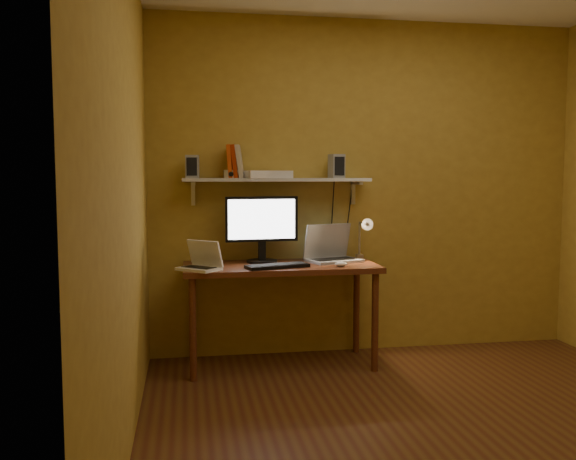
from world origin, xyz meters
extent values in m
cube|color=brown|center=(0.00, 0.00, -0.01)|extent=(3.40, 3.20, 0.02)
cube|color=gold|center=(0.00, 1.61, 1.30)|extent=(3.40, 0.02, 2.60)
cube|color=gold|center=(-1.71, 0.00, 1.30)|extent=(0.02, 3.20, 2.60)
cube|color=brown|center=(-0.74, 1.28, 0.73)|extent=(1.40, 0.60, 0.04)
cylinder|color=brown|center=(-1.38, 1.04, 0.35)|extent=(0.05, 0.05, 0.71)
cylinder|color=brown|center=(-0.10, 1.04, 0.35)|extent=(0.05, 0.05, 0.71)
cylinder|color=brown|center=(-1.38, 1.52, 0.35)|extent=(0.05, 0.05, 0.71)
cylinder|color=brown|center=(-0.10, 1.52, 0.35)|extent=(0.05, 0.05, 0.71)
cube|color=silver|center=(-0.74, 1.47, 1.36)|extent=(1.40, 0.25, 0.02)
cube|color=silver|center=(-1.36, 1.58, 1.26)|extent=(0.03, 0.03, 0.18)
cube|color=silver|center=(-0.12, 1.58, 1.26)|extent=(0.03, 0.03, 0.18)
cylinder|color=black|center=(-0.86, 1.41, 0.76)|extent=(0.25, 0.25, 0.02)
cube|color=black|center=(-0.86, 1.41, 0.84)|extent=(0.06, 0.05, 0.17)
cube|color=black|center=(-0.86, 1.41, 1.07)|extent=(0.54, 0.07, 0.33)
cube|color=white|center=(-0.86, 1.39, 1.07)|extent=(0.50, 0.04, 0.29)
cube|color=#92959A|center=(-0.32, 1.35, 0.76)|extent=(0.44, 0.37, 0.02)
cube|color=black|center=(-0.32, 1.35, 0.77)|extent=(0.35, 0.24, 0.00)
cube|color=#92959A|center=(-0.35, 1.45, 0.90)|extent=(0.38, 0.19, 0.26)
cube|color=#14263E|center=(-0.35, 1.45, 0.90)|extent=(0.33, 0.15, 0.22)
cube|color=white|center=(-1.33, 1.10, 0.76)|extent=(0.33, 0.32, 0.02)
cube|color=black|center=(-1.33, 1.10, 0.77)|extent=(0.24, 0.23, 0.00)
cube|color=white|center=(-1.29, 1.15, 0.86)|extent=(0.25, 0.23, 0.18)
cube|color=black|center=(-1.29, 1.15, 0.86)|extent=(0.21, 0.20, 0.15)
cube|color=black|center=(-0.79, 1.13, 0.76)|extent=(0.47, 0.26, 0.02)
ellipsoid|color=white|center=(-0.33, 1.11, 0.77)|extent=(0.11, 0.09, 0.03)
cube|color=silver|center=(-0.08, 1.52, 0.74)|extent=(0.05, 0.06, 0.08)
cylinder|color=silver|center=(-0.08, 1.52, 0.89)|extent=(0.02, 0.02, 0.28)
cylinder|color=silver|center=(-0.08, 1.44, 1.03)|extent=(0.01, 0.16, 0.01)
cone|color=silver|center=(-0.08, 1.36, 1.03)|extent=(0.09, 0.09, 0.09)
sphere|color=#FFE0A5|center=(-0.08, 1.34, 1.03)|extent=(0.04, 0.04, 0.04)
cube|color=#92959A|center=(-1.36, 1.46, 1.46)|extent=(0.10, 0.10, 0.17)
cube|color=#92959A|center=(-0.28, 1.48, 1.47)|extent=(0.12, 0.12, 0.18)
cube|color=#CB4412|center=(-1.08, 1.49, 1.50)|extent=(0.07, 0.17, 0.25)
cube|color=#A02707|center=(-1.05, 1.49, 1.50)|extent=(0.08, 0.17, 0.25)
cube|color=#C2B299|center=(-1.01, 1.49, 1.50)|extent=(0.09, 0.17, 0.25)
cube|color=silver|center=(-1.09, 1.42, 1.40)|extent=(0.10, 0.04, 0.06)
cylinder|color=black|center=(-1.09, 1.40, 1.40)|extent=(0.04, 0.02, 0.04)
cube|color=white|center=(-0.81, 1.46, 1.40)|extent=(0.37, 0.28, 0.05)
camera|label=1|loc=(-1.41, -3.05, 1.38)|focal=38.00mm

